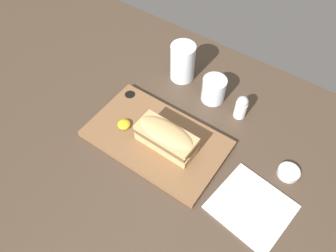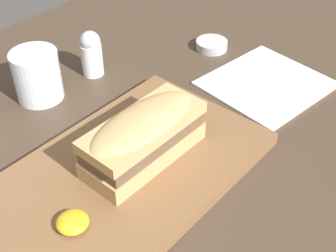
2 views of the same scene
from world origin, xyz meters
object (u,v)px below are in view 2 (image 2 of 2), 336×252
at_px(serving_board, 121,176).
at_px(napkin, 266,84).
at_px(wine_glass, 37,77).
at_px(salt_shaker, 91,53).
at_px(sandwich, 144,135).
at_px(condiment_dish, 212,45).

relative_size(serving_board, napkin, 1.90).
xyz_separation_m(serving_board, wine_glass, (0.05, 0.23, 0.03)).
relative_size(serving_board, wine_glass, 4.84).
bearing_deg(napkin, salt_shaker, 123.58).
height_order(sandwich, condiment_dish, sandwich).
bearing_deg(condiment_dish, salt_shaker, 152.54).
relative_size(sandwich, salt_shaker, 2.13).
height_order(wine_glass, napkin, wine_glass).
xyz_separation_m(serving_board, sandwich, (0.04, -0.01, 0.05)).
bearing_deg(napkin, wine_glass, 135.64).
distance_m(serving_board, sandwich, 0.06).
bearing_deg(condiment_dish, serving_board, -162.04).
distance_m(serving_board, napkin, 0.31).
xyz_separation_m(napkin, salt_shaker, (-0.16, 0.24, 0.04)).
relative_size(wine_glass, condiment_dish, 1.37).
bearing_deg(sandwich, napkin, -4.41).
distance_m(sandwich, napkin, 0.27).
relative_size(serving_board, condiment_dish, 6.64).
xyz_separation_m(napkin, condiment_dish, (0.04, 0.14, 0.01)).
bearing_deg(salt_shaker, sandwich, -116.67).
xyz_separation_m(salt_shaker, condiment_dish, (0.20, -0.10, -0.03)).
relative_size(sandwich, condiment_dish, 2.90).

